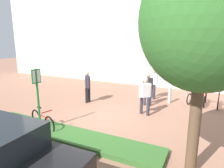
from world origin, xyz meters
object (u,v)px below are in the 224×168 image
(person_shirt_blue, at_px, (145,94))
(person_casual_tan, at_px, (154,82))
(person_suited_navy, at_px, (148,87))
(person_suited_dark, at_px, (88,85))
(bollard_steel, at_px, (170,95))
(tree_sidewalk, at_px, (205,22))
(parking_sign_post, at_px, (37,91))
(bike_at_sign, at_px, (42,121))

(person_shirt_blue, distance_m, person_casual_tan, 2.74)
(person_suited_navy, height_order, person_suited_dark, same)
(bollard_steel, bearing_deg, person_suited_navy, -134.71)
(person_casual_tan, bearing_deg, person_shirt_blue, -83.35)
(tree_sidewalk, height_order, person_suited_dark, tree_sidewalk)
(person_shirt_blue, bearing_deg, parking_sign_post, -133.17)
(bike_at_sign, relative_size, person_shirt_blue, 0.95)
(person_suited_dark, bearing_deg, person_suited_navy, 16.30)
(bollard_steel, relative_size, person_shirt_blue, 0.52)
(person_suited_navy, bearing_deg, tree_sidewalk, -61.46)
(bollard_steel, bearing_deg, bike_at_sign, -124.39)
(tree_sidewalk, xyz_separation_m, person_suited_dark, (-5.61, 3.75, -2.76))
(tree_sidewalk, bearing_deg, parking_sign_post, 179.36)
(person_casual_tan, bearing_deg, tree_sidewalk, -66.92)
(person_suited_navy, bearing_deg, bike_at_sign, -121.75)
(parking_sign_post, xyz_separation_m, person_shirt_blue, (3.08, 3.29, -0.56))
(tree_sidewalk, distance_m, parking_sign_post, 5.79)
(person_suited_navy, xyz_separation_m, person_casual_tan, (-0.06, 1.42, 0.00))
(bollard_steel, relative_size, person_suited_dark, 0.52)
(parking_sign_post, distance_m, bike_at_sign, 1.20)
(bike_at_sign, relative_size, bollard_steel, 1.81)
(tree_sidewalk, bearing_deg, person_suited_navy, 118.54)
(person_suited_dark, xyz_separation_m, person_casual_tan, (3.03, 2.32, 0.00))
(parking_sign_post, bearing_deg, tree_sidewalk, -0.64)
(parking_sign_post, height_order, person_casual_tan, parking_sign_post)
(person_suited_dark, bearing_deg, tree_sidewalk, -33.74)
(person_suited_navy, bearing_deg, parking_sign_post, -121.59)
(parking_sign_post, relative_size, bollard_steel, 2.62)
(bollard_steel, xyz_separation_m, person_casual_tan, (-1.01, 0.45, 0.53))
(bollard_steel, xyz_separation_m, person_suited_navy, (-0.96, -0.97, 0.53))
(person_suited_navy, distance_m, person_suited_dark, 3.21)
(person_suited_dark, bearing_deg, person_shirt_blue, -6.85)
(person_shirt_blue, relative_size, person_casual_tan, 1.00)
(person_shirt_blue, bearing_deg, person_suited_dark, 173.15)
(tree_sidewalk, height_order, person_shirt_blue, tree_sidewalk)
(parking_sign_post, relative_size, person_suited_navy, 1.37)
(person_shirt_blue, bearing_deg, bollard_steel, 72.97)
(bollard_steel, bearing_deg, person_casual_tan, 155.91)
(bollard_steel, relative_size, person_casual_tan, 0.52)
(person_suited_navy, bearing_deg, bollard_steel, 45.29)
(person_shirt_blue, xyz_separation_m, person_suited_navy, (-0.26, 1.30, 0.00))
(tree_sidewalk, bearing_deg, bike_at_sign, 178.39)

